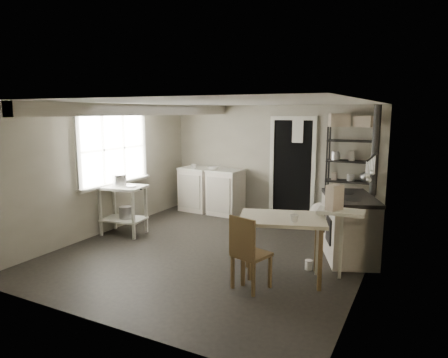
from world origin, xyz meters
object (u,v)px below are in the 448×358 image
at_px(stove, 349,229).
at_px(work_table, 281,250).
at_px(flour_sack, 320,216).
at_px(stockpot, 119,182).
at_px(chair, 252,251).
at_px(shelf_rack, 351,178).
at_px(base_cabinets, 211,191).
at_px(prep_table, 124,212).

relative_size(stove, work_table, 1.09).
height_order(stove, flour_sack, stove).
bearing_deg(stockpot, chair, -18.88).
distance_m(stockpot, shelf_rack, 4.25).
xyz_separation_m(stove, chair, (-0.87, -1.65, 0.04)).
distance_m(chair, flour_sack, 2.93).
xyz_separation_m(base_cabinets, stove, (3.17, -1.48, -0.02)).
bearing_deg(flour_sack, prep_table, -147.89).
relative_size(base_cabinets, stove, 1.22).
distance_m(base_cabinets, chair, 3.88).
height_order(stockpot, flour_sack, stockpot).
relative_size(base_cabinets, work_table, 1.33).
bearing_deg(base_cabinets, work_table, -44.02).
xyz_separation_m(base_cabinets, chair, (2.30, -3.13, 0.02)).
distance_m(base_cabinets, work_table, 3.68).
bearing_deg(chair, shelf_rack, 95.86).
relative_size(chair, flour_sack, 1.88).
height_order(base_cabinets, chair, chair).
bearing_deg(stockpot, base_cabinets, 71.63).
bearing_deg(base_cabinets, stove, -22.47).
bearing_deg(stove, prep_table, 167.64).
xyz_separation_m(stockpot, chair, (3.00, -1.02, -0.45)).
xyz_separation_m(stockpot, work_table, (3.22, -0.57, -0.56)).
bearing_deg(flour_sack, base_cabinets, 175.12).
relative_size(prep_table, chair, 0.93).
bearing_deg(base_cabinets, stockpot, -105.85).
relative_size(shelf_rack, work_table, 1.73).
distance_m(stockpot, base_cabinets, 2.27).
bearing_deg(chair, flour_sack, 103.36).
bearing_deg(chair, stockpot, 177.00).
bearing_deg(flour_sack, shelf_rack, 40.65).
xyz_separation_m(prep_table, stockpot, (-0.08, 0.01, 0.54)).
distance_m(prep_table, base_cabinets, 2.20).
distance_m(stockpot, work_table, 3.32).
bearing_deg(base_cabinets, prep_table, -103.68).
xyz_separation_m(chair, flour_sack, (0.13, 2.92, -0.24)).
xyz_separation_m(base_cabinets, work_table, (2.53, -2.67, -0.08)).
height_order(base_cabinets, work_table, base_cabinets).
relative_size(prep_table, stove, 0.73).
xyz_separation_m(stockpot, stove, (3.87, 0.62, -0.50)).
xyz_separation_m(shelf_rack, flour_sack, (-0.46, -0.39, -0.71)).
distance_m(base_cabinets, stove, 3.49).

